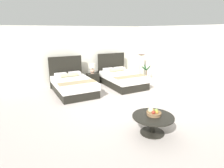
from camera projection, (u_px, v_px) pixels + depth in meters
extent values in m
cube|color=#B9AEA7|center=(122.00, 104.00, 6.49)|extent=(9.51, 10.09, 0.02)
cube|color=white|center=(87.00, 55.00, 8.91)|extent=(9.51, 0.12, 2.58)
cube|color=silver|center=(180.00, 59.00, 7.79)|extent=(0.12, 5.69, 2.58)
cube|color=black|center=(74.00, 90.00, 7.53)|extent=(1.35, 2.07, 0.30)
cube|color=white|center=(74.00, 83.00, 7.45)|extent=(1.39, 2.11, 0.25)
cube|color=black|center=(66.00, 72.00, 8.29)|extent=(1.41, 0.07, 1.34)
cube|color=white|center=(61.00, 75.00, 7.92)|extent=(0.48, 0.30, 0.14)
cube|color=white|center=(75.00, 73.00, 8.19)|extent=(0.48, 0.30, 0.14)
cylinder|color=#B2AE88|center=(69.00, 75.00, 7.85)|extent=(0.73, 0.16, 0.15)
cube|color=tan|center=(77.00, 83.00, 7.01)|extent=(1.39, 0.45, 0.01)
cube|color=black|center=(123.00, 83.00, 8.51)|extent=(1.34, 2.12, 0.32)
cube|color=white|center=(123.00, 76.00, 8.44)|extent=(1.38, 2.16, 0.24)
cube|color=black|center=(111.00, 67.00, 9.30)|extent=(1.40, 0.07, 1.34)
cube|color=white|center=(109.00, 70.00, 8.93)|extent=(0.48, 0.30, 0.14)
cube|color=white|center=(119.00, 69.00, 9.19)|extent=(0.48, 0.30, 0.14)
cylinder|color=#B2AE88|center=(117.00, 70.00, 8.86)|extent=(0.73, 0.16, 0.15)
cube|color=tan|center=(130.00, 77.00, 7.90)|extent=(1.38, 0.44, 0.01)
cube|color=black|center=(93.00, 79.00, 8.76)|extent=(0.52, 0.39, 0.51)
sphere|color=tan|center=(94.00, 78.00, 8.57)|extent=(0.02, 0.02, 0.02)
cylinder|color=tan|center=(92.00, 73.00, 8.71)|extent=(0.16, 0.16, 0.02)
ellipsoid|color=tan|center=(92.00, 71.00, 8.68)|extent=(0.20, 0.20, 0.20)
cylinder|color=#99844C|center=(92.00, 68.00, 8.65)|extent=(0.02, 0.02, 0.04)
cylinder|color=white|center=(92.00, 66.00, 8.62)|extent=(0.28, 0.28, 0.17)
cylinder|color=black|center=(152.00, 133.00, 4.65)|extent=(0.59, 0.59, 0.02)
cylinder|color=black|center=(153.00, 125.00, 4.60)|extent=(0.12, 0.12, 0.42)
cylinder|color=black|center=(153.00, 117.00, 4.54)|extent=(0.99, 0.99, 0.04)
cylinder|color=olive|center=(154.00, 114.00, 4.57)|extent=(0.34, 0.34, 0.07)
torus|color=olive|center=(154.00, 112.00, 4.56)|extent=(0.36, 0.36, 0.02)
sphere|color=#89B246|center=(156.00, 110.00, 4.59)|extent=(0.08, 0.08, 0.08)
sphere|color=orange|center=(153.00, 110.00, 4.62)|extent=(0.08, 0.08, 0.08)
sphere|color=beige|center=(151.00, 110.00, 4.55)|extent=(0.14, 0.14, 0.14)
sphere|color=#B83626|center=(153.00, 112.00, 4.48)|extent=(0.08, 0.08, 0.08)
sphere|color=gold|center=(157.00, 112.00, 4.51)|extent=(0.07, 0.07, 0.07)
cube|color=#371C12|center=(141.00, 80.00, 9.60)|extent=(0.23, 0.23, 0.03)
cube|color=#E9EECC|center=(141.00, 67.00, 9.43)|extent=(0.19, 0.19, 1.22)
cube|color=#371C12|center=(142.00, 55.00, 9.26)|extent=(0.23, 0.23, 0.02)
cylinder|color=brown|center=(146.00, 81.00, 8.99)|extent=(0.27, 0.27, 0.22)
cylinder|color=brown|center=(146.00, 74.00, 8.90)|extent=(0.04, 0.04, 0.39)
ellipsoid|color=#214D27|center=(149.00, 68.00, 8.88)|extent=(0.28, 0.09, 0.25)
ellipsoid|color=#214D27|center=(145.00, 67.00, 8.88)|extent=(0.08, 0.22, 0.29)
ellipsoid|color=#214D27|center=(144.00, 68.00, 8.74)|extent=(0.34, 0.08, 0.27)
ellipsoid|color=#214D27|center=(148.00, 68.00, 8.72)|extent=(0.07, 0.27, 0.29)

